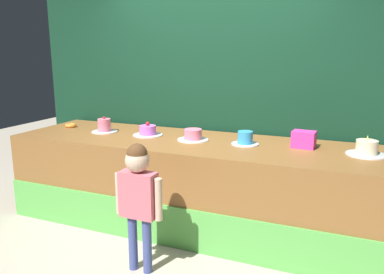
# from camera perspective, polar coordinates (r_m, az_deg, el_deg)

# --- Properties ---
(ground_plane) EXTENTS (12.00, 12.00, 0.00)m
(ground_plane) POSITION_cam_1_polar(r_m,az_deg,el_deg) (3.63, -3.34, -16.04)
(ground_plane) COLOR #BCB29E
(stage_platform) EXTENTS (3.72, 1.08, 0.88)m
(stage_platform) POSITION_cam_1_polar(r_m,az_deg,el_deg) (3.89, -0.01, -6.93)
(stage_platform) COLOR brown
(stage_platform) RESTS_ON ground_plane
(curtain_backdrop) EXTENTS (4.50, 0.08, 3.10)m
(curtain_backdrop) POSITION_cam_1_polar(r_m,az_deg,el_deg) (4.26, 3.33, 10.07)
(curtain_backdrop) COLOR #113823
(curtain_backdrop) RESTS_ON ground_plane
(child_figure) EXTENTS (0.41, 0.19, 1.06)m
(child_figure) POSITION_cam_1_polar(r_m,az_deg,el_deg) (3.01, -8.07, -7.97)
(child_figure) COLOR #3F4C8C
(child_figure) RESTS_ON ground_plane
(pink_box) EXTENTS (0.22, 0.17, 0.15)m
(pink_box) POSITION_cam_1_polar(r_m,az_deg,el_deg) (3.63, 16.43, -0.35)
(pink_box) COLOR #EE38A5
(pink_box) RESTS_ON stage_platform
(donut) EXTENTS (0.13, 0.13, 0.04)m
(donut) POSITION_cam_1_polar(r_m,az_deg,el_deg) (4.66, -17.75, 1.67)
(donut) COLOR orange
(donut) RESTS_ON stage_platform
(cake_far_left) EXTENTS (0.28, 0.28, 0.17)m
(cake_far_left) POSITION_cam_1_polar(r_m,az_deg,el_deg) (4.28, -13.03, 1.56)
(cake_far_left) COLOR silver
(cake_far_left) RESTS_ON stage_platform
(cake_left) EXTENTS (0.31, 0.31, 0.15)m
(cake_left) POSITION_cam_1_polar(r_m,az_deg,el_deg) (4.03, -6.66, 0.89)
(cake_left) COLOR silver
(cake_left) RESTS_ON stage_platform
(cake_center) EXTENTS (0.31, 0.31, 0.11)m
(cake_center) POSITION_cam_1_polar(r_m,az_deg,el_deg) (3.78, 0.15, 0.24)
(cake_center) COLOR white
(cake_center) RESTS_ON stage_platform
(cake_right) EXTENTS (0.26, 0.26, 0.13)m
(cake_right) POSITION_cam_1_polar(r_m,az_deg,el_deg) (3.64, 7.99, -0.27)
(cake_right) COLOR silver
(cake_right) RESTS_ON stage_platform
(cake_far_right) EXTENTS (0.33, 0.33, 0.18)m
(cake_far_right) POSITION_cam_1_polar(r_m,az_deg,el_deg) (3.56, 24.73, -1.62)
(cake_far_right) COLOR silver
(cake_far_right) RESTS_ON stage_platform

